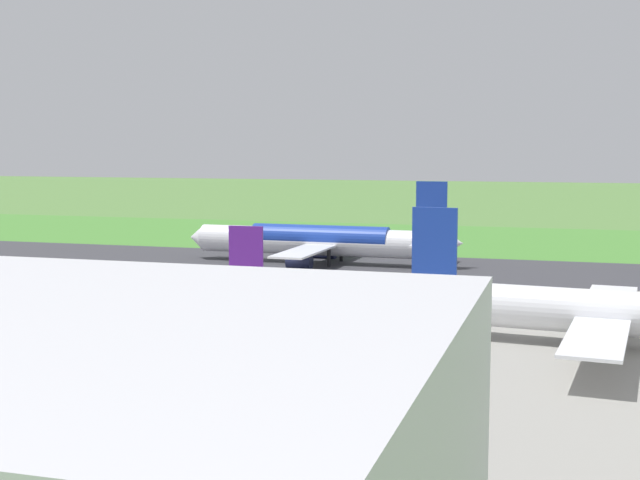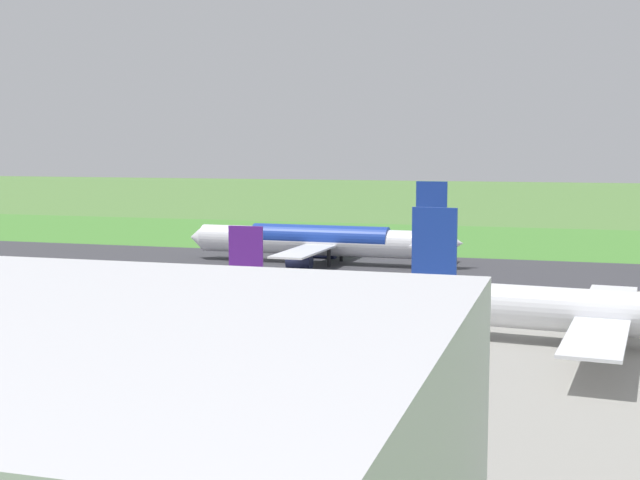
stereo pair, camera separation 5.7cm
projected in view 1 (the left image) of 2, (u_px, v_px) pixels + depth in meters
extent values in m
plane|color=#547F3D|center=(325.00, 264.00, 161.36)|extent=(800.00, 800.00, 0.00)
cube|color=#38383D|center=(325.00, 264.00, 161.35)|extent=(600.00, 32.15, 0.06)
cube|color=gray|center=(198.00, 323.00, 106.91)|extent=(440.00, 110.00, 0.05)
cube|color=#478534|center=(377.00, 239.00, 204.23)|extent=(600.00, 80.00, 0.04)
cylinder|color=white|center=(320.00, 242.00, 161.19)|extent=(48.12, 6.48, 5.20)
cone|color=white|center=(197.00, 237.00, 169.02)|extent=(3.13, 5.02, 4.94)
cone|color=white|center=(454.00, 243.00, 153.38)|extent=(3.62, 4.51, 4.42)
cube|color=#19389E|center=(432.00, 206.00, 153.93)|extent=(5.61, 0.65, 9.00)
cube|color=white|center=(425.00, 244.00, 149.42)|extent=(4.24, 9.10, 0.36)
cube|color=white|center=(437.00, 238.00, 159.82)|extent=(4.24, 9.10, 0.36)
cube|color=white|center=(306.00, 251.00, 150.52)|extent=(6.59, 22.15, 0.35)
cube|color=white|center=(342.00, 238.00, 171.32)|extent=(6.59, 22.15, 0.35)
cylinder|color=#23284C|center=(299.00, 261.00, 154.87)|extent=(4.57, 2.92, 2.80)
cylinder|color=#23284C|center=(324.00, 252.00, 169.05)|extent=(4.57, 2.92, 2.80)
cylinder|color=black|center=(231.00, 251.00, 167.06)|extent=(0.70, 0.70, 3.42)
cylinder|color=black|center=(329.00, 258.00, 156.75)|extent=(0.70, 0.70, 3.42)
cylinder|color=black|center=(341.00, 253.00, 164.32)|extent=(0.70, 0.70, 3.42)
cylinder|color=#19389E|center=(320.00, 239.00, 161.13)|extent=(26.53, 5.93, 5.23)
cylinder|color=white|center=(613.00, 313.00, 92.96)|extent=(45.74, 9.22, 4.93)
cone|color=white|center=(402.00, 294.00, 101.75)|extent=(3.70, 4.48, 4.19)
cube|color=#19389E|center=(434.00, 244.00, 99.65)|extent=(5.33, 0.97, 8.53)
cube|color=white|center=(610.00, 300.00, 102.96)|extent=(7.64, 21.29, 0.33)
cube|color=white|center=(597.00, 335.00, 83.74)|extent=(7.64, 21.29, 0.33)
cylinder|color=black|center=(612.00, 342.00, 93.31)|extent=(0.76, 0.76, 1.52)
cylinder|color=white|center=(126.00, 293.00, 109.95)|extent=(37.52, 4.62, 4.06)
cone|color=white|center=(271.00, 296.00, 104.64)|extent=(2.78, 3.49, 3.45)
cube|color=#591E8C|center=(246.00, 254.00, 104.94)|extent=(4.38, 0.46, 7.02)
cube|color=white|center=(97.00, 308.00, 101.55)|extent=(4.94, 17.24, 0.27)
cube|color=white|center=(161.00, 285.00, 117.99)|extent=(4.94, 17.24, 0.27)
cylinder|color=black|center=(127.00, 313.00, 110.24)|extent=(0.62, 0.62, 1.25)
cube|color=gray|center=(248.00, 280.00, 134.38)|extent=(2.47, 2.47, 1.30)
cube|color=silver|center=(232.00, 276.00, 135.47)|extent=(4.07, 2.78, 2.20)
cylinder|color=black|center=(251.00, 283.00, 135.36)|extent=(0.93, 0.42, 0.90)
cylinder|color=black|center=(245.00, 285.00, 133.54)|extent=(0.93, 0.42, 0.90)
cylinder|color=black|center=(232.00, 282.00, 136.74)|extent=(0.93, 0.42, 0.90)
cylinder|color=black|center=(226.00, 284.00, 134.92)|extent=(0.93, 0.42, 0.90)
cube|color=gray|center=(97.00, 268.00, 150.70)|extent=(2.88, 4.53, 0.75)
cube|color=#2D333D|center=(96.00, 265.00, 150.47)|extent=(2.24, 2.58, 0.55)
cylinder|color=black|center=(100.00, 269.00, 152.37)|extent=(0.39, 0.68, 0.64)
cylinder|color=black|center=(106.00, 270.00, 151.47)|extent=(0.39, 0.68, 0.64)
cylinder|color=black|center=(88.00, 271.00, 150.02)|extent=(0.39, 0.68, 0.64)
cylinder|color=black|center=(95.00, 272.00, 149.12)|extent=(0.39, 0.68, 0.64)
cylinder|color=slate|center=(312.00, 234.00, 205.78)|extent=(0.10, 0.10, 2.38)
cube|color=red|center=(312.00, 227.00, 205.63)|extent=(0.60, 0.04, 0.60)
cone|color=orange|center=(286.00, 236.00, 208.19)|extent=(0.40, 0.40, 0.55)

